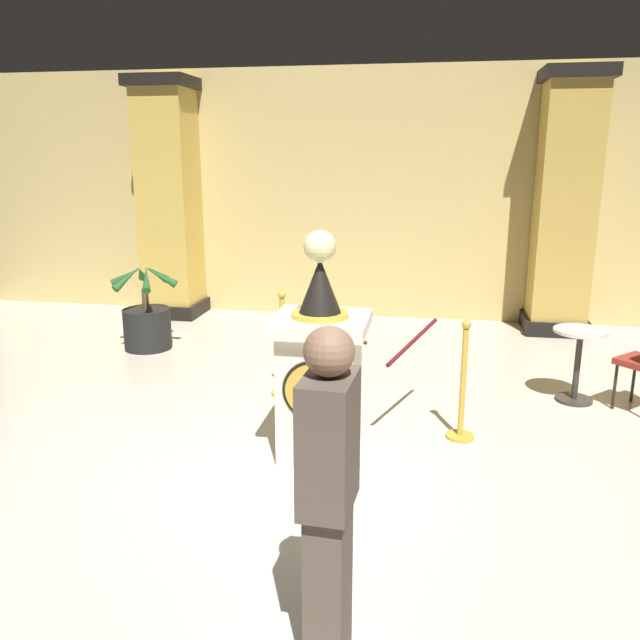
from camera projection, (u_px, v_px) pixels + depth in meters
The scene contains 11 objects.
ground_plane at pixel (278, 478), 4.82m from camera, with size 12.29×12.29×0.00m, color beige.
back_wall at pixel (360, 195), 9.36m from camera, with size 12.29×0.16×3.58m, color tan.
pedestal_clock at pixel (320, 370), 5.06m from camera, with size 0.75×0.75×1.82m.
stanchion_near at pixel (462, 398), 5.41m from camera, with size 0.24×0.24×1.05m.
stanchion_far at pixel (283, 359), 6.41m from camera, with size 0.24×0.24×1.08m.
velvet_rope at pixel (366, 333), 5.81m from camera, with size 1.28×1.26×0.22m.
column_left at pixel (169, 201), 9.41m from camera, with size 0.89×0.89×3.44m.
column_right at pixel (565, 206), 8.48m from camera, with size 0.87×0.87×3.44m.
potted_palm_left at pixel (147, 322), 7.99m from camera, with size 0.85×0.77×1.10m.
bystander_guest at pixel (329, 493), 2.87m from camera, with size 0.24×0.37×1.66m.
cafe_table at pixel (578, 356), 6.22m from camera, with size 0.51×0.51×0.73m.
Camera 1 is at (1.07, -4.25, 2.35)m, focal length 35.92 mm.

